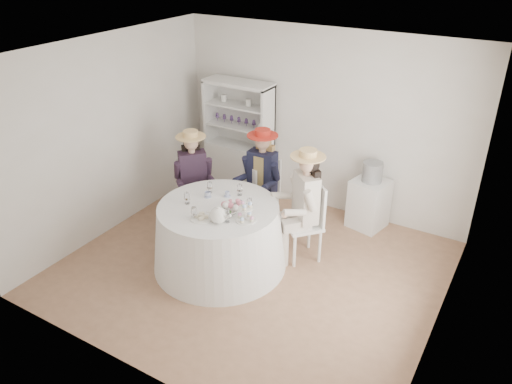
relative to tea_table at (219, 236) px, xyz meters
The scene contains 23 objects.
ground 0.60m from the tea_table, 19.00° to the left, with size 4.50×4.50×0.00m, color #8B6045.
ceiling 2.31m from the tea_table, 19.00° to the left, with size 4.50×4.50×0.00m, color white.
wall_back 2.36m from the tea_table, 79.51° to the left, with size 4.50×4.50×0.00m, color silver.
wall_front 2.12m from the tea_table, 78.02° to the right, with size 4.50×4.50×0.00m, color silver.
wall_left 2.08m from the tea_table, behind, with size 4.50×4.50×0.00m, color silver.
wall_right 2.81m from the tea_table, ahead, with size 4.50×4.50×0.00m, color silver.
tea_table is the anchor object (origin of this frame).
hutch 2.11m from the tea_table, 115.16° to the left, with size 1.12×0.50×1.83m.
side_table 2.29m from the tea_table, 55.57° to the left, with size 0.47×0.47×0.72m, color silver.
hatbox 2.33m from the tea_table, 55.57° to the left, with size 0.28×0.28×0.28m, color black.
guest_left 1.14m from the tea_table, 143.45° to the left, with size 0.62×0.61×1.45m.
guest_mid 1.15m from the tea_table, 90.64° to the left, with size 0.54×0.56×1.49m.
guest_right 1.15m from the tea_table, 39.65° to the left, with size 0.64×0.65×1.52m.
spare_chair 1.14m from the tea_table, 96.59° to the left, with size 0.53×0.53×0.94m.
teacup_a 0.54m from the tea_table, 152.24° to the left, with size 0.08×0.08×0.06m, color white.
teacup_b 0.53m from the tea_table, 99.32° to the left, with size 0.06×0.06×0.06m, color white.
teacup_c 0.53m from the tea_table, 29.19° to the left, with size 0.08×0.08×0.07m, color white.
flower_bowl 0.51m from the tea_table, 17.61° to the right, with size 0.22×0.22×0.06m, color white.
flower_arrangement 0.57m from the tea_table, ahead, with size 0.20×0.19×0.07m.
table_teapot 0.64m from the tea_table, 54.46° to the right, with size 0.28×0.20×0.21m.
sandwich_plate 0.56m from the tea_table, 89.85° to the right, with size 0.26×0.26×0.06m.
cupcake_stand 0.70m from the tea_table, 13.61° to the right, with size 0.24×0.24×0.23m.
stemware_set 0.50m from the tea_table, 153.43° to the left, with size 0.81×0.85×0.15m.
Camera 1 is at (2.70, -4.45, 3.81)m, focal length 35.00 mm.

